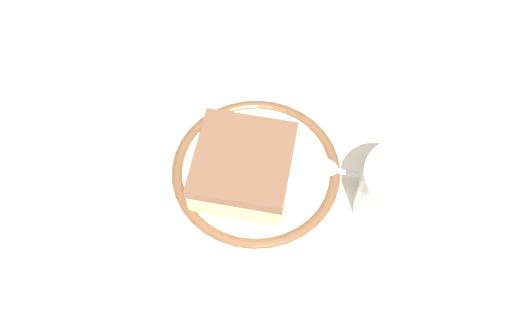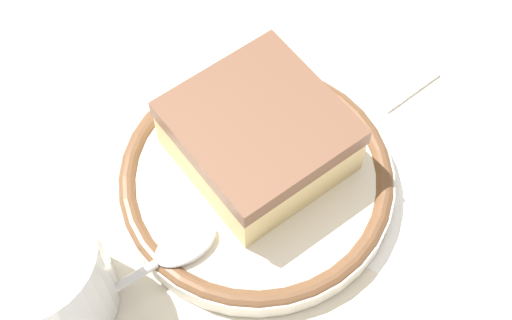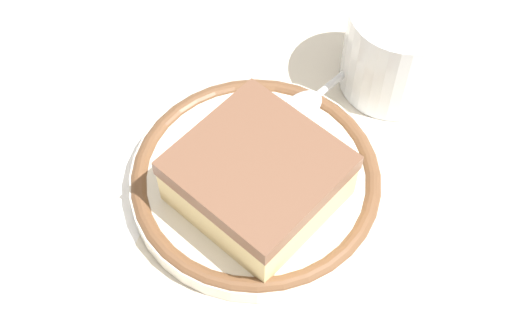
# 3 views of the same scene
# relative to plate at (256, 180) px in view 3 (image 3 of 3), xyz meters

# --- Properties ---
(ground_plane) EXTENTS (2.40, 2.40, 0.00)m
(ground_plane) POSITION_rel_plate_xyz_m (0.01, -0.01, -0.01)
(ground_plane) COLOR #B7B2A8
(placemat) EXTENTS (0.40, 0.42, 0.00)m
(placemat) POSITION_rel_plate_xyz_m (0.01, -0.01, -0.01)
(placemat) COLOR beige
(placemat) RESTS_ON ground_plane
(plate) EXTENTS (0.17, 0.17, 0.02)m
(plate) POSITION_rel_plate_xyz_m (0.00, 0.00, 0.00)
(plate) COLOR silver
(plate) RESTS_ON placemat
(cake_slice) EXTENTS (0.10, 0.10, 0.04)m
(cake_slice) POSITION_rel_plate_xyz_m (0.01, -0.01, 0.03)
(cake_slice) COLOR beige
(cake_slice) RESTS_ON plate
(spoon) EXTENTS (0.02, 0.14, 0.01)m
(spoon) POSITION_rel_plate_xyz_m (-0.02, 0.08, 0.01)
(spoon) COLOR silver
(spoon) RESTS_ON plate
(cup) EXTENTS (0.08, 0.08, 0.07)m
(cup) POSITION_rel_plate_xyz_m (0.01, 0.14, 0.02)
(cup) COLOR silver
(cup) RESTS_ON placemat
(napkin) EXTENTS (0.17, 0.17, 0.00)m
(napkin) POSITION_rel_plate_xyz_m (-0.10, -0.10, -0.01)
(napkin) COLOR white
(napkin) RESTS_ON placemat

